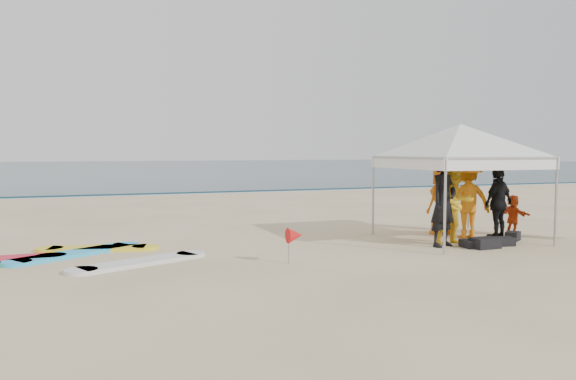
# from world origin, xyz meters

# --- Properties ---
(ground) EXTENTS (120.00, 120.00, 0.00)m
(ground) POSITION_xyz_m (0.00, 0.00, 0.00)
(ground) COLOR beige
(ground) RESTS_ON ground
(ocean) EXTENTS (160.00, 84.00, 0.08)m
(ocean) POSITION_xyz_m (0.00, 60.00, 0.04)
(ocean) COLOR #0C2633
(ocean) RESTS_ON ground
(shoreline_foam) EXTENTS (160.00, 1.20, 0.01)m
(shoreline_foam) POSITION_xyz_m (0.00, 18.20, 0.00)
(shoreline_foam) COLOR silver
(shoreline_foam) RESTS_ON ground
(person_black_a) EXTENTS (0.80, 0.65, 1.89)m
(person_black_a) POSITION_xyz_m (2.79, 1.62, 0.95)
(person_black_a) COLOR black
(person_black_a) RESTS_ON ground
(person_yellow) EXTENTS (0.88, 0.69, 1.79)m
(person_yellow) POSITION_xyz_m (3.19, 1.75, 0.90)
(person_yellow) COLOR gold
(person_yellow) RESTS_ON ground
(person_orange_a) EXTENTS (1.25, 0.87, 1.76)m
(person_orange_a) POSITION_xyz_m (4.01, 2.41, 0.88)
(person_orange_a) COLOR #C96E11
(person_orange_a) RESTS_ON ground
(person_black_b) EXTENTS (1.03, 0.66, 1.63)m
(person_black_b) POSITION_xyz_m (4.60, 2.05, 0.82)
(person_black_b) COLOR black
(person_black_b) RESTS_ON ground
(person_orange_b) EXTENTS (0.90, 0.69, 1.65)m
(person_orange_b) POSITION_xyz_m (3.83, 3.09, 0.83)
(person_orange_b) COLOR #C35E11
(person_orange_b) RESTS_ON ground
(person_seated) EXTENTS (0.31, 0.89, 0.95)m
(person_seated) POSITION_xyz_m (5.37, 2.42, 0.48)
(person_seated) COLOR #C93E11
(person_seated) RESTS_ON ground
(canopy_tent) EXTENTS (3.93, 3.93, 2.97)m
(canopy_tent) POSITION_xyz_m (3.64, 2.23, 2.58)
(canopy_tent) COLOR #A5A5A8
(canopy_tent) RESTS_ON ground
(marker_pennant) EXTENTS (0.28, 0.28, 0.64)m
(marker_pennant) POSITION_xyz_m (-0.74, 1.10, 0.49)
(marker_pennant) COLOR #A5A5A8
(marker_pennant) RESTS_ON ground
(gear_pile) EXTENTS (1.89, 0.99, 0.22)m
(gear_pile) POSITION_xyz_m (3.75, 1.29, 0.10)
(gear_pile) COLOR black
(gear_pile) RESTS_ON ground
(surfboard_spread) EXTENTS (6.06, 3.44, 0.07)m
(surfboard_spread) POSITION_xyz_m (-5.56, 3.14, 0.04)
(surfboard_spread) COLOR silver
(surfboard_spread) RESTS_ON ground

